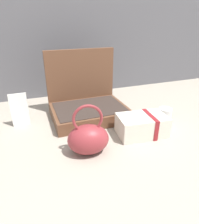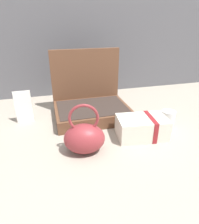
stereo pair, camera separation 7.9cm
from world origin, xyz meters
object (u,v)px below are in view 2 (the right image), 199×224
Objects in this scene: teal_pouch_handbag at (84,137)px; info_card_left at (24,107)px; cream_toiletry_bag at (142,127)px; open_suitcase at (90,102)px; coffee_mug at (167,119)px.

teal_pouch_handbag is 1.23× the size of info_card_left.
teal_pouch_handbag reaches higher than info_card_left.
cream_toiletry_bag is at bearing 9.32° from teal_pouch_handbag.
open_suitcase reaches higher than teal_pouch_handbag.
cream_toiletry_bag is at bearing -160.70° from coffee_mug.
open_suitcase is 2.30× the size of info_card_left.
open_suitcase is 0.41m from coffee_mug.
info_card_left is at bearing 151.19° from cream_toiletry_bag.
cream_toiletry_bag is 1.37× the size of info_card_left.
coffee_mug is at bearing 13.16° from teal_pouch_handbag.
coffee_mug is at bearing -34.72° from open_suitcase.
coffee_mug is 0.60× the size of info_card_left.
open_suitcase reaches higher than info_card_left.
open_suitcase is 0.34m from cream_toiletry_bag.
coffee_mug is 0.73m from info_card_left.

